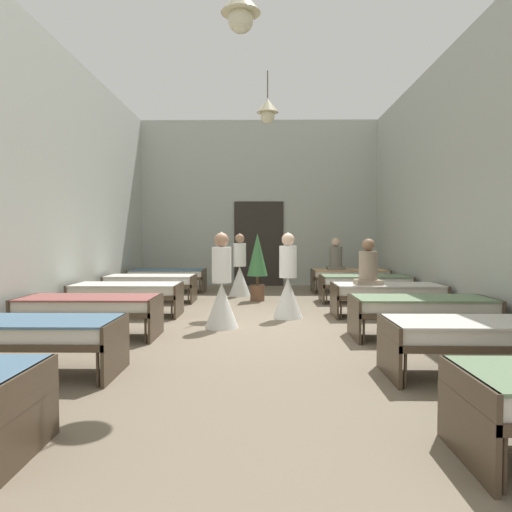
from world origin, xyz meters
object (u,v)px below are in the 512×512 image
Objects in this scene: bed_right_row_5 at (350,275)px; patient_seated_primary at (368,267)px; bed_right_row_2 at (422,307)px; nurse_near_aisle at (240,274)px; bed_left_row_4 at (151,281)px; bed_right_row_1 at (482,334)px; nurse_far_aisle at (222,294)px; bed_left_row_3 at (127,291)px; bed_right_row_4 at (365,282)px; potted_plant at (257,260)px; bed_right_row_3 at (387,292)px; bed_left_row_1 at (24,333)px; nurse_mid_aisle at (288,287)px; bed_left_row_2 at (90,306)px; patient_seated_secondary at (336,258)px; bed_left_row_5 at (168,275)px.

bed_right_row_5 is 2.38× the size of patient_seated_primary.
nurse_near_aisle is (-2.74, 4.66, 0.09)m from bed_right_row_2.
nurse_near_aisle is (1.87, 1.05, 0.09)m from bed_left_row_4.
bed_right_row_1 is 7.11m from bed_left_row_4.
bed_right_row_1 is 1.28× the size of nurse_far_aisle.
bed_right_row_2 is 4.95m from bed_left_row_3.
nurse_far_aisle reaches higher than bed_left_row_4.
bed_right_row_4 is at bearing 6.98° from nurse_near_aisle.
bed_right_row_3 is at bearing -40.70° from potted_plant.
bed_right_row_3 is 3.61m from bed_right_row_5.
patient_seated_primary is (2.48, 1.02, 0.34)m from nurse_far_aisle.
bed_left_row_1 is 7.11m from bed_right_row_4.
patient_seated_primary is (1.41, 0.12, 0.34)m from nurse_mid_aisle.
bed_left_row_3 is at bearing 180.00° from bed_right_row_3.
bed_left_row_2 is 1.00× the size of bed_right_row_2.
bed_left_row_2 is 1.00× the size of bed_left_row_3.
bed_right_row_4 is (4.61, 3.61, 0.00)m from bed_left_row_2.
bed_right_row_3 is 3.08m from potted_plant.
bed_left_row_1 is 4.47m from nurse_mid_aisle.
nurse_far_aisle is 1.86× the size of patient_seated_secondary.
bed_right_row_5 is 3.71m from patient_seated_primary.
bed_left_row_1 is 1.28× the size of nurse_near_aisle.
bed_left_row_3 is at bearing 147.29° from nurse_mid_aisle.
bed_left_row_1 and bed_left_row_4 have the same top height.
bed_right_row_1 and bed_right_row_4 have the same top height.
potted_plant is (-2.31, -1.62, 0.45)m from bed_right_row_5.
bed_right_row_3 is 3.03m from nurse_far_aisle.
bed_left_row_5 is at bearing 122.54° from bed_right_row_1.
bed_left_row_5 is 1.28× the size of nurse_mid_aisle.
bed_right_row_2 is 1.84m from patient_seated_primary.
bed_right_row_5 is at bearing 38.08° from bed_left_row_3.
nurse_mid_aisle is (2.85, -1.97, 0.09)m from bed_left_row_4.
potted_plant is (2.30, 3.79, 0.45)m from bed_left_row_2.
nurse_far_aisle reaches higher than bed_left_row_3.
bed_right_row_3 and bed_right_row_4 have the same top height.
bed_left_row_2 is 4.46m from potted_plant.
bed_right_row_1 is 3.80m from nurse_far_aisle.
bed_right_row_2 is at bearing -49.61° from bed_left_row_5.
bed_left_row_1 is 7.22m from bed_left_row_5.
patient_seated_primary is at bearing 39.88° from bed_left_row_1.
patient_seated_secondary is (4.26, 3.62, 0.43)m from bed_left_row_3.
bed_left_row_5 is 1.28× the size of potted_plant.
nurse_far_aisle is (1.78, -4.69, 0.09)m from bed_left_row_5.
bed_right_row_2 is at bearing 21.39° from bed_left_row_1.
bed_right_row_2 is at bearing -21.39° from bed_left_row_3.
patient_seated_primary reaches higher than bed_left_row_2.
bed_left_row_5 is (-4.61, 1.81, 0.00)m from bed_right_row_4.
nurse_near_aisle is (1.87, 2.86, 0.09)m from bed_left_row_3.
bed_left_row_3 is at bearing 179.29° from patient_seated_primary.
bed_left_row_4 is 1.28× the size of nurse_near_aisle.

